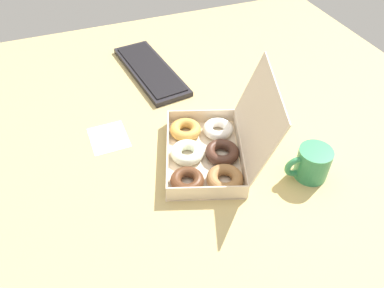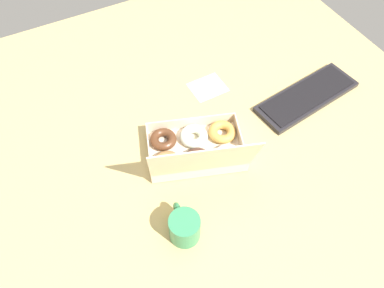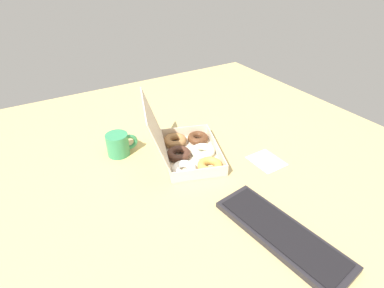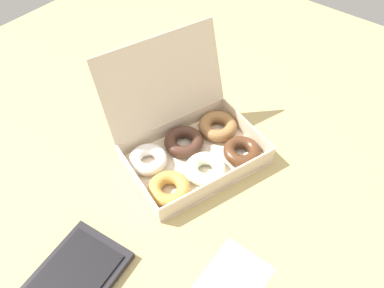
# 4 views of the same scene
# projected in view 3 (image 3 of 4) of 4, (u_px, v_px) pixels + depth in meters

# --- Properties ---
(ground_plane) EXTENTS (1.80, 1.80, 0.02)m
(ground_plane) POSITION_uv_depth(u_px,v_px,m) (195.00, 161.00, 1.20)
(ground_plane) COLOR tan
(donut_box) EXTENTS (0.38, 0.36, 0.25)m
(donut_box) POSITION_uv_depth(u_px,v_px,m) (187.00, 150.00, 1.19)
(donut_box) COLOR beige
(donut_box) RESTS_ON ground_plane
(keyboard) EXTENTS (0.42, 0.19, 0.02)m
(keyboard) POSITION_uv_depth(u_px,v_px,m) (281.00, 233.00, 0.87)
(keyboard) COLOR black
(keyboard) RESTS_ON ground_plane
(coffee_mug) EXTENTS (0.09, 0.13, 0.09)m
(coffee_mug) POSITION_uv_depth(u_px,v_px,m) (119.00, 144.00, 1.20)
(coffee_mug) COLOR #308153
(coffee_mug) RESTS_ON ground_plane
(paper_napkin) EXTENTS (0.13, 0.11, 0.00)m
(paper_napkin) POSITION_uv_depth(u_px,v_px,m) (266.00, 161.00, 1.18)
(paper_napkin) COLOR white
(paper_napkin) RESTS_ON ground_plane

